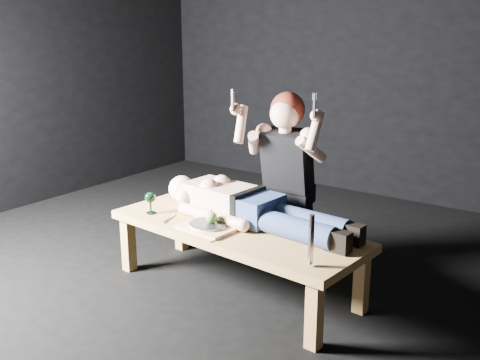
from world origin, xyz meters
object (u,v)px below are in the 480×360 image
at_px(table, 236,258).
at_px(carving_knife, 311,241).
at_px(goblet, 150,203).
at_px(kneeling_woman, 292,178).
at_px(lying_man, 255,204).
at_px(serving_tray, 208,227).

relative_size(table, carving_knife, 5.96).
xyz_separation_m(table, goblet, (-0.63, -0.14, 0.30)).
bearing_deg(goblet, table, 12.83).
bearing_deg(kneeling_woman, goblet, -141.43).
bearing_deg(carving_knife, lying_man, 152.45).
distance_m(kneeling_woman, carving_knife, 1.05).
bearing_deg(kneeling_woman, table, -104.64).
height_order(kneeling_woman, serving_tray, kneeling_woman).
height_order(lying_man, carving_knife, carving_knife).
xyz_separation_m(goblet, carving_knife, (1.33, -0.13, 0.07)).
bearing_deg(lying_man, carving_knife, -27.55).
height_order(lying_man, goblet, lying_man).
height_order(table, lying_man, lying_man).
bearing_deg(table, kneeling_woman, 86.65).
relative_size(table, kneeling_woman, 1.33).
xyz_separation_m(table, carving_knife, (0.70, -0.27, 0.37)).
bearing_deg(serving_tray, goblet, 179.44).
relative_size(table, lying_man, 1.04).
height_order(serving_tray, goblet, goblet).
distance_m(table, serving_tray, 0.30).
xyz_separation_m(kneeling_woman, goblet, (-0.70, -0.71, -0.13)).
xyz_separation_m(lying_man, goblet, (-0.69, -0.27, -0.05)).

